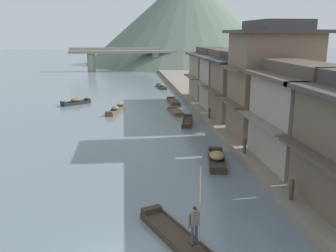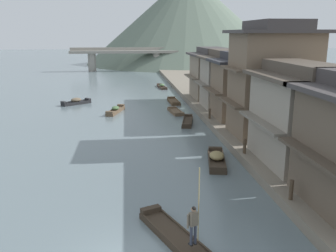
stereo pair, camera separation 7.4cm
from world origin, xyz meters
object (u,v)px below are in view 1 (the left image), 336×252
Objects in this scene: boat_moored_third at (175,112)px; boat_moored_far at (161,86)px; mooring_post_dock_near at (292,190)px; mooring_post_dock_mid at (245,146)px; house_waterfront_tall at (272,80)px; mooring_post_dock_far at (209,114)px; boat_midriver_drifting at (115,110)px; boat_moored_nearest at (76,102)px; boatman_person at (195,221)px; boat_upstream_distant at (217,159)px; stone_bridge at (124,56)px; boat_midriver_upstream at (173,102)px; boat_moored_second at (187,122)px; house_waterfront_second at (300,114)px; boat_foreground_poled at (177,238)px; house_waterfront_far at (227,79)px; house_waterfront_end at (212,73)px; house_waterfront_narrow at (241,86)px.

boat_moored_third is 0.77× the size of boat_moored_far.
mooring_post_dock_near is at bearing -83.90° from boat_moored_third.
mooring_post_dock_near is 1.02× the size of mooring_post_dock_mid.
mooring_post_dock_near is (-3.46, -11.61, -3.82)m from house_waterfront_tall.
house_waterfront_tall is 6.84m from mooring_post_dock_mid.
mooring_post_dock_far reaches higher than boat_moored_third.
boat_moored_nearest is at bearing 131.98° from boat_midriver_drifting.
boat_moored_third is at bearing 83.77° from boatman_person.
stone_bridge reaches higher than boat_upstream_distant.
boat_moored_third is at bearing 113.95° from mooring_post_dock_far.
boat_midriver_upstream is at bearing 83.94° from boatman_person.
boat_upstream_distant is (0.56, -16.15, 0.16)m from boat_moored_third.
house_waterfront_second reaches higher than boat_moored_second.
mooring_post_dock_far is at bearing 73.47° from boat_foreground_poled.
boatman_person is 0.63× the size of boat_moored_far.
mooring_post_dock_near is (-3.08, -23.02, -2.52)m from house_waterfront_far.
boat_moored_far is at bearing 93.41° from mooring_post_dock_mid.
boat_moored_second is 0.64× the size of house_waterfront_second.
boat_moored_nearest is at bearing 178.67° from boat_midriver_upstream.
boat_upstream_distant is 10.79m from mooring_post_dock_far.
boat_moored_nearest is 18.35m from house_waterfront_far.
boat_upstream_distant reaches higher than boat_midriver_drifting.
boat_upstream_distant is 0.65× the size of house_waterfront_end.
house_waterfront_second is at bearing -73.96° from boat_moored_third.
house_waterfront_second is at bearing -21.42° from boat_upstream_distant.
boat_foreground_poled is 0.21× the size of stone_bridge.
boat_moored_far is 20.16m from house_waterfront_far.
boat_moored_second is at bearing 100.01° from mooring_post_dock_mid.
boat_moored_far is 1.10× the size of boat_upstream_distant.
boat_midriver_drifting is (-6.86, -18.20, 0.03)m from boat_moored_far.
boat_upstream_distant reaches higher than boat_midriver_upstream.
mooring_post_dock_far is at bearing -85.15° from boat_moored_far.
boat_moored_third is at bearing 117.23° from house_waterfront_tall.
house_waterfront_narrow is at bearing 74.12° from mooring_post_dock_mid.
boatman_person reaches higher than boat_moored_third.
mooring_post_dock_mid reaches higher than boat_midriver_drifting.
house_waterfront_tall is at bearing 40.80° from boat_upstream_distant.
boat_moored_third is 8.48m from house_waterfront_narrow.
house_waterfront_narrow is at bearing -45.12° from boat_moored_third.
boat_foreground_poled is 26.89m from house_waterfront_far.
boat_moored_third is 47.61m from stone_bridge.
house_waterfront_tall is at bearing 73.40° from mooring_post_dock_near.
boat_upstream_distant is 17.13m from house_waterfront_far.
boat_midriver_upstream is 8.61m from house_waterfront_far.
boat_moored_third is at bearing -91.14° from boat_moored_far.
boat_foreground_poled is at bearing -113.40° from boat_upstream_distant.
boat_moored_nearest is 0.80× the size of boat_midriver_drifting.
house_waterfront_far is (16.88, -6.39, 3.28)m from boat_moored_nearest.
boat_moored_third is at bearing 82.39° from boat_foreground_poled.
house_waterfront_tall is at bearing -88.08° from house_waterfront_far.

